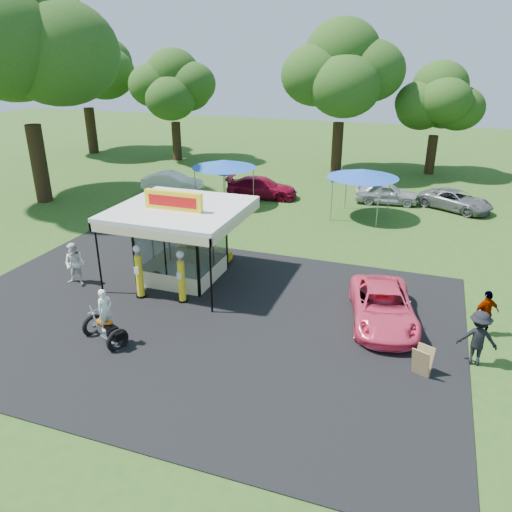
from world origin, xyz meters
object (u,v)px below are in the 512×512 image
object	(u,v)px
spectator_east_a	(478,338)
spectator_east_b	(486,313)
gas_station_kiosk	(182,241)
spectator_west	(75,264)
motorcycle	(106,322)
bg_car_a	(173,182)
bg_car_b	(262,188)
bg_car_d	(456,200)
kiosk_car	(204,251)
gas_pump_left	(139,273)
pink_sedan	(383,306)
a_frame_sign	(422,362)
tent_west	(224,164)
gas_pump_right	(181,278)
bg_car_c	(387,193)
tent_east	(363,174)

from	to	relation	value
spectator_east_a	spectator_east_b	size ratio (longest dim) A/B	1.10
gas_station_kiosk	spectator_west	distance (m)	4.75
motorcycle	spectator_east_b	bearing A→B (deg)	43.98
bg_car_a	spectator_east_a	bearing A→B (deg)	-135.03
bg_car_b	bg_car_d	world-z (taller)	bg_car_b
gas_station_kiosk	kiosk_car	world-z (taller)	gas_station_kiosk
bg_car_d	gas_pump_left	bearing A→B (deg)	173.17
motorcycle	pink_sedan	size ratio (longest dim) A/B	0.45
gas_pump_left	a_frame_sign	size ratio (longest dim) A/B	2.32
pink_sedan	bg_car_a	xyz separation A→B (m)	(-16.49, 14.07, 0.04)
bg_car_b	tent_west	xyz separation A→B (m)	(-1.86, -2.24, 1.96)
gas_pump_right	a_frame_sign	size ratio (longest dim) A/B	2.24
gas_station_kiosk	spectator_east_a	distance (m)	12.47
bg_car_a	bg_car_c	distance (m)	15.10
a_frame_sign	tent_east	xyz separation A→B (m)	(-4.34, 15.72, 2.21)
gas_pump_right	bg_car_c	xyz separation A→B (m)	(6.35, 17.34, -0.38)
kiosk_car	bg_car_d	xyz separation A→B (m)	(11.76, 13.01, 0.16)
gas_pump_left	bg_car_c	size ratio (longest dim) A/B	0.57
gas_station_kiosk	gas_pump_right	bearing A→B (deg)	-63.96
bg_car_b	bg_car_d	distance (m)	12.82
gas_pump_left	bg_car_d	world-z (taller)	gas_pump_left
bg_car_a	pink_sedan	bearing A→B (deg)	-136.78
spectator_east_a	spectator_east_b	bearing A→B (deg)	-99.93
spectator_east_b	bg_car_d	bearing A→B (deg)	-119.47
bg_car_b	bg_car_a	bearing A→B (deg)	91.25
gas_pump_left	bg_car_d	bearing A→B (deg)	54.40
a_frame_sign	kiosk_car	xyz separation A→B (m)	(-10.50, 6.28, -0.03)
pink_sedan	tent_west	xyz separation A→B (m)	(-11.78, 12.61, 2.00)
gas_pump_left	kiosk_car	bearing A→B (deg)	79.98
kiosk_car	spectator_east_b	size ratio (longest dim) A/B	1.62
gas_pump_right	a_frame_sign	bearing A→B (deg)	-11.70
pink_sedan	bg_car_c	size ratio (longest dim) A/B	1.17
pink_sedan	bg_car_b	bearing A→B (deg)	111.19
a_frame_sign	tent_west	bearing A→B (deg)	153.27
spectator_east_a	bg_car_d	world-z (taller)	spectator_east_a
bg_car_a	tent_west	world-z (taller)	tent_west
pink_sedan	spectator_east_a	bearing A→B (deg)	-40.77
spectator_west	bg_car_c	distance (m)	20.86
tent_east	motorcycle	bearing A→B (deg)	-109.62
motorcycle	tent_east	xyz separation A→B (m)	(6.21, 17.41, 1.87)
spectator_east_a	pink_sedan	bearing A→B (deg)	-27.83
kiosk_car	spectator_east_a	size ratio (longest dim) A/B	1.47
pink_sedan	gas_pump_left	bearing A→B (deg)	174.82
spectator_east_a	tent_west	xyz separation A→B (m)	(-14.98, 14.32, 1.72)
kiosk_car	tent_east	size ratio (longest dim) A/B	0.65
gas_pump_left	bg_car_d	distance (m)	21.58
pink_sedan	bg_car_d	world-z (taller)	pink_sedan
spectator_east_a	bg_car_c	world-z (taller)	spectator_east_a
tent_east	bg_car_d	bearing A→B (deg)	32.56
kiosk_car	bg_car_b	world-z (taller)	bg_car_b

